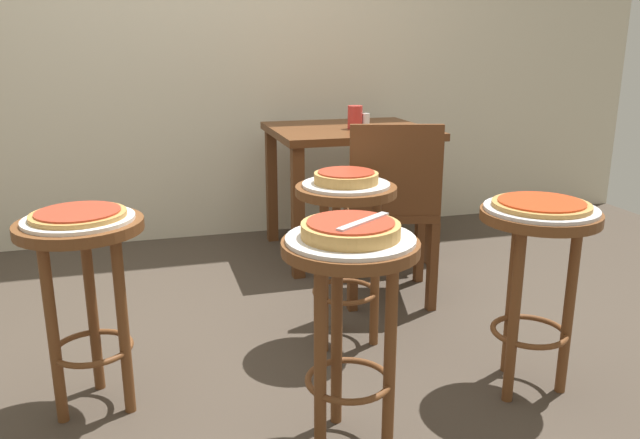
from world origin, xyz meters
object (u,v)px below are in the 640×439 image
at_px(dining_table, 349,149).
at_px(pizza_foreground, 351,229).
at_px(pizza_middle, 541,204).
at_px(stool_rear, 346,227).
at_px(serving_plate_rear, 346,185).
at_px(cup_near_edge, 355,117).
at_px(serving_plate_foreground, 350,239).
at_px(pizza_rear, 346,177).
at_px(pizza_leftside, 78,214).
at_px(stool_foreground, 350,296).
at_px(serving_plate_leftside, 79,219).
at_px(stool_middle, 536,258).
at_px(pizza_server_knife, 363,221).
at_px(wooden_chair, 391,205).
at_px(condiment_shaker, 366,121).
at_px(stool_leftside, 84,271).
at_px(serving_plate_middle, 541,209).

bearing_deg(dining_table, pizza_foreground, -108.17).
distance_m(pizza_middle, stool_rear, 0.75).
xyz_separation_m(pizza_middle, serving_plate_rear, (-0.51, 0.52, -0.02)).
bearing_deg(cup_near_edge, serving_plate_foreground, -109.19).
bearing_deg(pizza_rear, pizza_leftside, -166.00).
xyz_separation_m(stool_foreground, serving_plate_leftside, (-0.75, 0.43, 0.17)).
relative_size(stool_middle, pizza_server_knife, 2.96).
bearing_deg(pizza_foreground, cup_near_edge, 70.81).
xyz_separation_m(dining_table, wooden_chair, (-0.04, -0.74, -0.14)).
bearing_deg(pizza_server_knife, serving_plate_foreground, 111.12).
xyz_separation_m(serving_plate_foreground, pizza_rear, (0.20, 0.66, 0.03)).
bearing_deg(serving_plate_leftside, serving_plate_rear, 14.00).
bearing_deg(serving_plate_leftside, cup_near_edge, 43.37).
relative_size(pizza_foreground, pizza_leftside, 0.96).
relative_size(serving_plate_leftside, wooden_chair, 0.40).
bearing_deg(serving_plate_rear, wooden_chair, 46.12).
xyz_separation_m(serving_plate_foreground, condiment_shaker, (0.65, 1.68, 0.11)).
xyz_separation_m(stool_foreground, pizza_rear, (0.20, 0.66, 0.20)).
relative_size(cup_near_edge, wooden_chair, 0.15).
relative_size(stool_middle, stool_leftside, 1.00).
distance_m(stool_middle, condiment_shaker, 1.56).
height_order(serving_plate_rear, condiment_shaker, condiment_shaker).
relative_size(serving_plate_leftside, pizza_server_knife, 1.55).
xyz_separation_m(condiment_shaker, wooden_chair, (-0.11, -0.67, -0.30)).
bearing_deg(dining_table, pizza_rear, -108.84).
bearing_deg(serving_plate_foreground, condiment_shaker, 68.91).
height_order(pizza_rear, pizza_server_knife, pizza_server_knife).
bearing_deg(pizza_middle, stool_leftside, 168.97).
distance_m(stool_leftside, serving_plate_rear, 1.00).
bearing_deg(stool_rear, serving_plate_leftside, -166.00).
distance_m(stool_leftside, stool_rear, 0.98).
bearing_deg(pizza_rear, dining_table, 71.16).
distance_m(pizza_foreground, serving_plate_middle, 0.72).
height_order(stool_leftside, condiment_shaker, condiment_shaker).
relative_size(stool_middle, pizza_leftside, 2.23).
xyz_separation_m(stool_leftside, condiment_shaker, (1.40, 1.25, 0.28)).
relative_size(pizza_rear, condiment_shaker, 2.97).
relative_size(pizza_middle, dining_table, 0.37).
relative_size(serving_plate_foreground, serving_plate_middle, 0.99).
relative_size(dining_table, cup_near_edge, 6.87).
relative_size(serving_plate_foreground, wooden_chair, 0.43).
distance_m(stool_middle, stool_leftside, 1.49).
distance_m(cup_near_edge, condiment_shaker, 0.06).
distance_m(stool_leftside, serving_plate_leftside, 0.17).
relative_size(serving_plate_middle, condiment_shaker, 4.45).
height_order(serving_plate_rear, cup_near_edge, cup_near_edge).
bearing_deg(stool_rear, condiment_shaker, 66.37).
bearing_deg(stool_foreground, stool_middle, 11.31).
xyz_separation_m(pizza_foreground, pizza_leftside, (-0.75, 0.43, -0.01)).
xyz_separation_m(stool_middle, serving_plate_middle, (0.00, -0.00, 0.17)).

